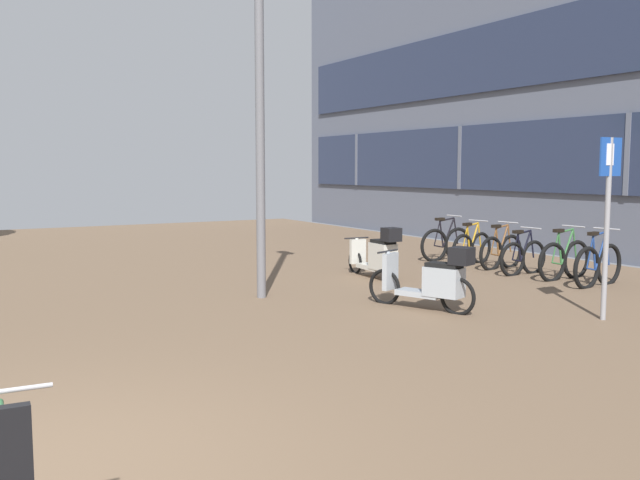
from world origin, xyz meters
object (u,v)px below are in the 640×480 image
Objects in this scene: scooter_mid at (379,255)px; lamp_post at (260,95)px; bicycle_rack_01 at (564,260)px; bicycle_rack_03 at (501,252)px; bicycle_rack_00 at (598,265)px; bicycle_rack_05 at (446,244)px; bicycle_rack_02 at (523,257)px; parking_sign at (608,208)px; scooter_near at (432,280)px; bicycle_rack_04 at (472,248)px.

lamp_post is (-2.62, -0.58, 2.67)m from scooter_mid.
bicycle_rack_01 is 1.58m from bicycle_rack_03.
bicycle_rack_00 is at bearing -19.36° from lamp_post.
bicycle_rack_01 is 1.01× the size of bicycle_rack_05.
bicycle_rack_02 is 0.95× the size of bicycle_rack_03.
parking_sign is 0.43× the size of lamp_post.
bicycle_rack_02 is 4.04m from scooter_near.
bicycle_rack_03 is 0.79× the size of scooter_mid.
bicycle_rack_04 is 5.54m from parking_sign.
bicycle_rack_03 is 0.95× the size of bicycle_rack_05.
bicycle_rack_04 is at bearing 13.06° from scooter_mid.
scooter_near is at bearing -132.22° from bicycle_rack_05.
bicycle_rack_04 is 0.54× the size of parking_sign.
bicycle_rack_00 is 1.58m from bicycle_rack_02.
bicycle_rack_00 reaches higher than bicycle_rack_04.
bicycle_rack_03 is at bearing -86.72° from bicycle_rack_05.
bicycle_rack_03 is at bearing -2.56° from scooter_mid.
bicycle_rack_00 is at bearing 2.78° from scooter_near.
bicycle_rack_04 reaches higher than bicycle_rack_02.
lamp_post is (-5.31, 0.33, 2.79)m from bicycle_rack_02.
bicycle_rack_02 is at bearing 58.89° from parking_sign.
bicycle_rack_03 reaches higher than bicycle_rack_02.
bicycle_rack_00 is 3.95m from bicycle_rack_05.
lamp_post is (-5.52, -0.46, 2.77)m from bicycle_rack_03.
parking_sign reaches higher than scooter_mid.
bicycle_rack_01 is (0.09, 0.79, -0.01)m from bicycle_rack_00.
bicycle_rack_04 is at bearing 12.83° from lamp_post.
bicycle_rack_00 is at bearing -90.40° from bicycle_rack_04.
scooter_mid is (-2.82, 2.50, 0.08)m from bicycle_rack_00.
bicycle_rack_04 is 0.79m from bicycle_rack_05.
bicycle_rack_05 is 0.25× the size of lamp_post.
bicycle_rack_00 is 1.02× the size of bicycle_rack_05.
scooter_near reaches higher than bicycle_rack_02.
bicycle_rack_02 is at bearing -18.83° from scooter_mid.
bicycle_rack_04 is (-0.06, 0.79, -0.00)m from bicycle_rack_03.
bicycle_rack_03 is 0.24× the size of lamp_post.
parking_sign is at bearing -113.82° from bicycle_rack_04.
bicycle_rack_02 is (-0.21, 0.79, -0.03)m from bicycle_rack_01.
bicycle_rack_00 is 0.86× the size of scooter_near.
bicycle_rack_05 is (-0.09, 1.58, 0.01)m from bicycle_rack_03.
bicycle_rack_02 is (-0.13, 1.58, -0.03)m from bicycle_rack_00.
bicycle_rack_00 is 2.37m from bicycle_rack_03.
scooter_mid is at bearing 12.59° from lamp_post.
bicycle_rack_00 is 1.09× the size of bicycle_rack_04.
bicycle_rack_04 is at bearing 89.60° from bicycle_rack_00.
scooter_near is at bearing -109.28° from scooter_mid.
bicycle_rack_00 reaches higher than scooter_mid.
lamp_post is (-5.43, -2.03, 2.76)m from bicycle_rack_05.
bicycle_rack_02 is 0.75× the size of scooter_mid.
bicycle_rack_01 is 2.37m from bicycle_rack_04.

